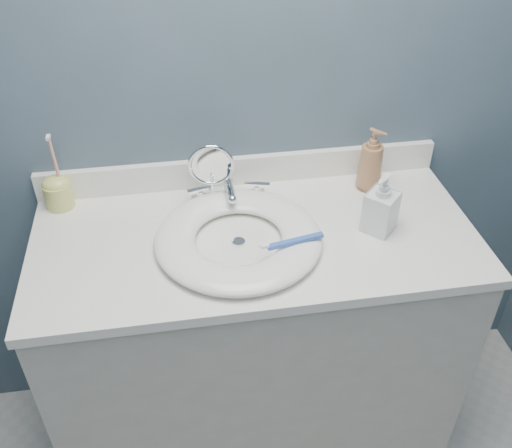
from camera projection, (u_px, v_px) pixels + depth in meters
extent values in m
cube|color=#3F535F|center=(239.00, 84.00, 1.58)|extent=(2.20, 0.02, 2.40)
cube|color=beige|center=(255.00, 344.00, 1.84)|extent=(1.20, 0.55, 0.85)
cube|color=white|center=(255.00, 239.00, 1.57)|extent=(1.22, 0.57, 0.03)
cube|color=white|center=(241.00, 170.00, 1.74)|extent=(1.22, 0.02, 0.09)
cylinder|color=silver|center=(239.00, 242.00, 1.53)|extent=(0.04, 0.04, 0.01)
cube|color=silver|center=(229.00, 197.00, 1.70)|extent=(0.22, 0.05, 0.01)
cylinder|color=silver|center=(229.00, 189.00, 1.68)|extent=(0.03, 0.03, 0.06)
cylinder|color=silver|center=(230.00, 190.00, 1.63)|extent=(0.02, 0.09, 0.02)
sphere|color=silver|center=(232.00, 199.00, 1.59)|extent=(0.03, 0.03, 0.03)
cylinder|color=silver|center=(200.00, 196.00, 1.67)|extent=(0.02, 0.02, 0.03)
cube|color=silver|center=(200.00, 190.00, 1.66)|extent=(0.08, 0.03, 0.01)
cylinder|color=silver|center=(257.00, 190.00, 1.70)|extent=(0.02, 0.02, 0.03)
cube|color=silver|center=(257.00, 185.00, 1.68)|extent=(0.08, 0.03, 0.01)
cylinder|color=silver|center=(213.00, 201.00, 1.68)|extent=(0.07, 0.07, 0.01)
cylinder|color=silver|center=(212.00, 187.00, 1.65)|extent=(0.01, 0.01, 0.10)
torus|color=silver|center=(211.00, 165.00, 1.61)|extent=(0.13, 0.02, 0.13)
cylinder|color=white|center=(211.00, 165.00, 1.61)|extent=(0.11, 0.02, 0.11)
imported|color=#9B6B46|center=(371.00, 160.00, 1.69)|extent=(0.11, 0.11, 0.20)
imported|color=silver|center=(382.00, 203.00, 1.53)|extent=(0.11, 0.11, 0.18)
cylinder|color=#D3D369|center=(59.00, 195.00, 1.65)|extent=(0.08, 0.08, 0.08)
ellipsoid|color=#D3D369|center=(56.00, 184.00, 1.62)|extent=(0.08, 0.07, 0.05)
cylinder|color=#ED9487|center=(55.00, 162.00, 1.58)|extent=(0.01, 0.03, 0.15)
cube|color=white|center=(48.00, 137.00, 1.53)|extent=(0.01, 0.02, 0.01)
cube|color=#3259B4|center=(295.00, 241.00, 1.47)|extent=(0.15, 0.04, 0.01)
cube|color=white|center=(265.00, 246.00, 1.44)|extent=(0.02, 0.02, 0.01)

